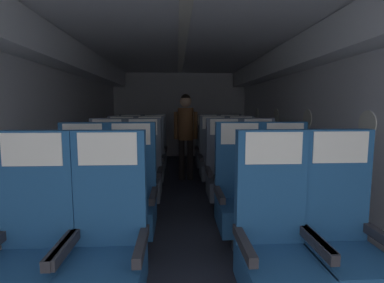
% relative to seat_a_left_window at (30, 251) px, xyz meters
% --- Properties ---
extents(ground, '(3.78, 8.16, 0.02)m').
position_rel_seat_a_left_window_xyz_m(ground, '(0.95, 2.33, -0.51)').
color(ground, '#2D3342').
extents(fuselage_shell, '(3.66, 7.81, 2.29)m').
position_rel_seat_a_left_window_xyz_m(fuselage_shell, '(0.95, 2.62, 1.16)').
color(fuselage_shell, silver).
rests_on(fuselage_shell, ground).
extents(seat_a_left_window, '(0.48, 0.52, 1.20)m').
position_rel_seat_a_left_window_xyz_m(seat_a_left_window, '(0.00, 0.00, 0.00)').
color(seat_a_left_window, '#38383D').
rests_on(seat_a_left_window, ground).
extents(seat_a_left_aisle, '(0.48, 0.52, 1.20)m').
position_rel_seat_a_left_window_xyz_m(seat_a_left_aisle, '(0.45, 0.01, 0.00)').
color(seat_a_left_aisle, '#38383D').
rests_on(seat_a_left_aisle, ground).
extents(seat_a_right_aisle, '(0.48, 0.52, 1.20)m').
position_rel_seat_a_left_window_xyz_m(seat_a_right_aisle, '(1.90, -0.00, 0.00)').
color(seat_a_right_aisle, '#38383D').
rests_on(seat_a_right_aisle, ground).
extents(seat_a_right_window, '(0.48, 0.52, 1.20)m').
position_rel_seat_a_left_window_xyz_m(seat_a_right_window, '(1.46, -0.02, 0.00)').
color(seat_a_right_window, '#38383D').
rests_on(seat_a_right_window, ground).
extents(seat_b_left_window, '(0.48, 0.52, 1.20)m').
position_rel_seat_a_left_window_xyz_m(seat_b_left_window, '(0.00, 0.95, 0.00)').
color(seat_b_left_window, '#38383D').
rests_on(seat_b_left_window, ground).
extents(seat_b_left_aisle, '(0.48, 0.52, 1.20)m').
position_rel_seat_a_left_window_xyz_m(seat_b_left_aisle, '(0.44, 0.96, 0.00)').
color(seat_b_left_aisle, '#38383D').
rests_on(seat_b_left_aisle, ground).
extents(seat_b_right_aisle, '(0.48, 0.52, 1.20)m').
position_rel_seat_a_left_window_xyz_m(seat_b_right_aisle, '(1.90, 0.95, 0.00)').
color(seat_b_right_aisle, '#38383D').
rests_on(seat_b_right_aisle, ground).
extents(seat_b_right_window, '(0.48, 0.52, 1.20)m').
position_rel_seat_a_left_window_xyz_m(seat_b_right_window, '(1.46, 0.96, 0.00)').
color(seat_b_right_window, '#38383D').
rests_on(seat_b_right_window, ground).
extents(seat_c_left_window, '(0.48, 0.52, 1.20)m').
position_rel_seat_a_left_window_xyz_m(seat_c_left_window, '(-0.00, 1.90, 0.00)').
color(seat_c_left_window, '#38383D').
rests_on(seat_c_left_window, ground).
extents(seat_c_left_aisle, '(0.48, 0.52, 1.20)m').
position_rel_seat_a_left_window_xyz_m(seat_c_left_aisle, '(0.44, 1.91, 0.00)').
color(seat_c_left_aisle, '#38383D').
rests_on(seat_c_left_aisle, ground).
extents(seat_c_right_aisle, '(0.48, 0.52, 1.20)m').
position_rel_seat_a_left_window_xyz_m(seat_c_right_aisle, '(1.91, 1.92, 0.00)').
color(seat_c_right_aisle, '#38383D').
rests_on(seat_c_right_aisle, ground).
extents(seat_c_right_window, '(0.48, 0.52, 1.20)m').
position_rel_seat_a_left_window_xyz_m(seat_c_right_window, '(1.47, 1.90, 0.00)').
color(seat_c_right_window, '#38383D').
rests_on(seat_c_right_window, ground).
extents(seat_d_left_window, '(0.48, 0.52, 1.20)m').
position_rel_seat_a_left_window_xyz_m(seat_d_left_window, '(0.00, 2.87, 0.00)').
color(seat_d_left_window, '#38383D').
rests_on(seat_d_left_window, ground).
extents(seat_d_left_aisle, '(0.48, 0.52, 1.20)m').
position_rel_seat_a_left_window_xyz_m(seat_d_left_aisle, '(0.44, 2.87, 0.00)').
color(seat_d_left_aisle, '#38383D').
rests_on(seat_d_left_aisle, ground).
extents(seat_d_right_aisle, '(0.48, 0.52, 1.20)m').
position_rel_seat_a_left_window_xyz_m(seat_d_right_aisle, '(1.90, 2.87, 0.00)').
color(seat_d_right_aisle, '#38383D').
rests_on(seat_d_right_aisle, ground).
extents(seat_d_right_window, '(0.48, 0.52, 1.20)m').
position_rel_seat_a_left_window_xyz_m(seat_d_right_window, '(1.45, 2.88, 0.00)').
color(seat_d_right_window, '#38383D').
rests_on(seat_d_right_window, ground).
extents(seat_e_left_window, '(0.48, 0.52, 1.20)m').
position_rel_seat_a_left_window_xyz_m(seat_e_left_window, '(0.00, 3.81, 0.00)').
color(seat_e_left_window, '#38383D').
rests_on(seat_e_left_window, ground).
extents(seat_e_left_aisle, '(0.48, 0.52, 1.20)m').
position_rel_seat_a_left_window_xyz_m(seat_e_left_aisle, '(0.44, 3.82, 0.00)').
color(seat_e_left_aisle, '#38383D').
rests_on(seat_e_left_aisle, ground).
extents(seat_e_right_aisle, '(0.48, 0.52, 1.20)m').
position_rel_seat_a_left_window_xyz_m(seat_e_right_aisle, '(1.89, 3.83, 0.00)').
color(seat_e_right_aisle, '#38383D').
rests_on(seat_e_right_aisle, ground).
extents(seat_e_right_window, '(0.48, 0.52, 1.20)m').
position_rel_seat_a_left_window_xyz_m(seat_e_right_window, '(1.46, 3.83, 0.00)').
color(seat_e_right_window, '#38383D').
rests_on(seat_e_right_window, ground).
extents(flight_attendant, '(0.43, 0.28, 1.57)m').
position_rel_seat_a_left_window_xyz_m(flight_attendant, '(1.03, 3.62, 0.47)').
color(flight_attendant, black).
rests_on(flight_attendant, ground).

